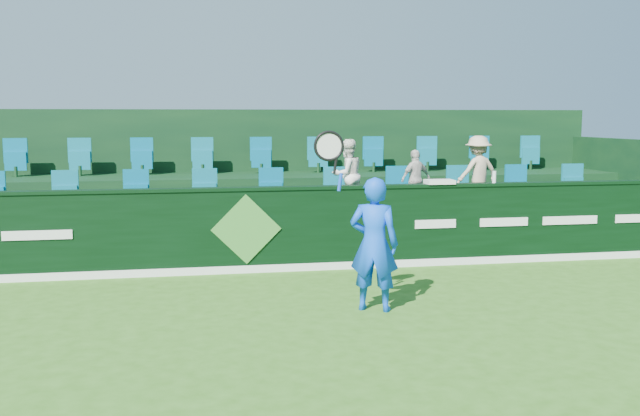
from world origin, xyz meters
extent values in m
plane|color=#316618|center=(0.00, 0.00, 0.00)|extent=(60.00, 60.00, 0.00)
cube|color=black|center=(0.00, 4.00, 0.65)|extent=(16.00, 0.20, 1.30)
cube|color=black|center=(0.00, 4.00, 1.32)|extent=(16.00, 0.24, 0.05)
cube|color=white|center=(0.00, 3.89, 0.06)|extent=(16.00, 0.02, 0.12)
cube|color=#3E8931|center=(0.00, 3.88, 0.70)|extent=(1.10, 0.02, 1.10)
cube|color=white|center=(-3.10, 3.89, 0.70)|extent=(1.00, 0.01, 0.14)
cube|color=white|center=(3.10, 3.89, 0.70)|extent=(0.70, 0.01, 0.14)
cube|color=white|center=(4.30, 3.89, 0.70)|extent=(0.85, 0.01, 0.14)
cube|color=white|center=(5.50, 3.89, 0.70)|extent=(1.00, 0.01, 0.14)
cube|color=white|center=(6.70, 3.89, 0.70)|extent=(0.70, 0.01, 0.14)
cube|color=black|center=(0.00, 5.10, 0.40)|extent=(16.00, 2.00, 0.80)
cube|color=black|center=(0.00, 7.00, 0.65)|extent=(16.00, 1.80, 1.30)
cube|color=black|center=(0.00, 8.00, 1.30)|extent=(16.00, 0.20, 2.60)
cube|color=black|center=(7.90, 6.00, 1.00)|extent=(0.20, 4.00, 2.00)
cube|color=#046184|center=(0.00, 5.50, 1.10)|extent=(13.50, 0.50, 0.60)
cube|color=#046184|center=(0.00, 7.30, 1.60)|extent=(13.50, 0.50, 0.60)
imported|color=blue|center=(1.42, 1.45, 0.85)|extent=(0.73, 0.62, 1.70)
cylinder|color=#143FBF|center=(0.95, 1.35, 1.65)|extent=(0.07, 0.04, 0.22)
cylinder|color=black|center=(0.89, 1.35, 1.85)|extent=(0.06, 0.03, 0.20)
torus|color=black|center=(0.81, 1.35, 2.09)|extent=(0.43, 0.04, 0.43)
cylinder|color=silver|center=(0.81, 1.35, 2.09)|extent=(0.35, 0.01, 0.35)
imported|color=white|center=(1.89, 5.12, 1.43)|extent=(0.75, 0.68, 1.26)
imported|color=beige|center=(3.15, 5.12, 1.33)|extent=(0.67, 0.46, 1.06)
imported|color=#C5AF8B|center=(4.33, 5.12, 1.45)|extent=(0.93, 0.65, 1.31)
cube|color=white|center=(3.19, 4.00, 1.38)|extent=(0.46, 0.30, 0.07)
cylinder|color=white|center=(4.15, 4.00, 1.45)|extent=(0.06, 0.06, 0.20)
camera|label=1|loc=(-0.85, -7.13, 2.44)|focal=40.00mm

